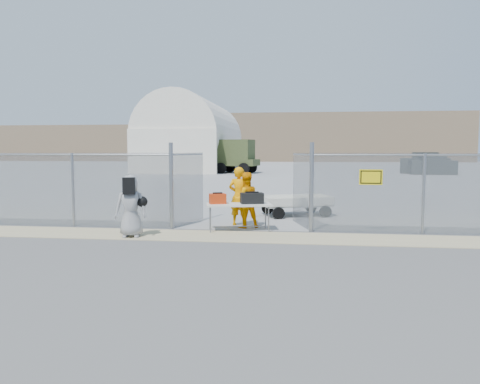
# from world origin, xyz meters

# --- Properties ---
(ground) EXTENTS (160.00, 160.00, 0.00)m
(ground) POSITION_xyz_m (0.00, 0.00, 0.00)
(ground) COLOR #504F4F
(tarmac_inside) EXTENTS (160.00, 80.00, 0.01)m
(tarmac_inside) POSITION_xyz_m (0.00, 42.00, 0.01)
(tarmac_inside) COLOR gray
(tarmac_inside) RESTS_ON ground
(dirt_strip) EXTENTS (44.00, 1.60, 0.01)m
(dirt_strip) POSITION_xyz_m (0.00, 1.00, 0.01)
(dirt_strip) COLOR tan
(dirt_strip) RESTS_ON ground
(distant_hills) EXTENTS (140.00, 6.00, 9.00)m
(distant_hills) POSITION_xyz_m (5.00, 78.00, 4.50)
(distant_hills) COLOR #7F684F
(distant_hills) RESTS_ON ground
(chain_link_fence) EXTENTS (40.00, 0.20, 2.20)m
(chain_link_fence) POSITION_xyz_m (0.00, 2.00, 1.10)
(chain_link_fence) COLOR gray
(chain_link_fence) RESTS_ON ground
(quonset_hangar) EXTENTS (9.00, 18.00, 8.00)m
(quonset_hangar) POSITION_xyz_m (-10.00, 40.00, 4.00)
(quonset_hangar) COLOR white
(quonset_hangar) RESTS_ON ground
(folding_table) EXTENTS (1.94, 1.12, 0.77)m
(folding_table) POSITION_xyz_m (-0.03, 1.93, 0.39)
(folding_table) COLOR silver
(folding_table) RESTS_ON ground
(orange_bag) EXTENTS (0.53, 0.44, 0.28)m
(orange_bag) POSITION_xyz_m (-0.62, 1.87, 0.91)
(orange_bag) COLOR red
(orange_bag) RESTS_ON folding_table
(black_duffel) EXTENTS (0.71, 0.53, 0.30)m
(black_duffel) POSITION_xyz_m (0.34, 2.03, 0.92)
(black_duffel) COLOR black
(black_duffel) RESTS_ON folding_table
(security_worker_left) EXTENTS (0.73, 0.56, 1.79)m
(security_worker_left) POSITION_xyz_m (-0.13, 2.80, 0.89)
(security_worker_left) COLOR #FD9C00
(security_worker_left) RESTS_ON ground
(security_worker_right) EXTENTS (0.98, 0.89, 1.64)m
(security_worker_right) POSITION_xyz_m (0.10, 2.45, 0.82)
(security_worker_right) COLOR #FD9C00
(security_worker_right) RESTS_ON ground
(visitor) EXTENTS (0.88, 0.65, 1.64)m
(visitor) POSITION_xyz_m (-2.71, 0.62, 0.82)
(visitor) COLOR gray
(visitor) RESTS_ON ground
(utility_trailer) EXTENTS (3.39, 2.51, 0.74)m
(utility_trailer) POSITION_xyz_m (1.55, 5.15, 0.37)
(utility_trailer) COLOR silver
(utility_trailer) RESTS_ON ground
(military_truck) EXTENTS (7.11, 3.72, 3.23)m
(military_truck) POSITION_xyz_m (-5.67, 33.92, 1.61)
(military_truck) COLOR #434F27
(military_truck) RESTS_ON ground
(parked_vehicle_near) EXTENTS (4.03, 2.02, 1.78)m
(parked_vehicle_near) POSITION_xyz_m (13.71, 33.35, 0.89)
(parked_vehicle_near) COLOR #2D302C
(parked_vehicle_near) RESTS_ON ground
(parked_vehicle_mid) EXTENTS (4.76, 3.14, 1.98)m
(parked_vehicle_mid) POSITION_xyz_m (13.49, 35.00, 0.99)
(parked_vehicle_mid) COLOR #2D302C
(parked_vehicle_mid) RESTS_ON ground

